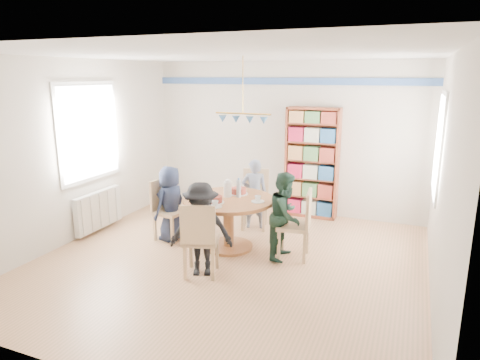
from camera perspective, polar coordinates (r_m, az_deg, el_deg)
The scene contains 14 objects.
ground at distance 5.88m, azimuth -1.51°, elevation -10.86°, with size 5.00×5.00×0.00m, color tan.
room_shell at distance 6.29m, azimuth -0.57°, elevation 6.46°, with size 5.00×5.00×5.00m.
radiator at distance 7.24m, azimuth -18.34°, elevation -3.81°, with size 0.12×1.00×0.60m.
dining_table at distance 6.14m, azimuth -1.53°, elevation -4.18°, with size 1.30×1.30×0.75m.
chair_left at distance 6.61m, azimuth -9.89°, elevation -3.51°, with size 0.46×0.46×0.93m.
chair_right at distance 5.86m, azimuth 7.98°, elevation -5.50°, with size 0.48×0.48×0.96m.
chair_far at distance 7.04m, azimuth 2.03°, elevation -2.07°, with size 0.51×0.51×0.96m.
chair_near at distance 5.30m, azimuth -5.38°, elevation -7.54°, with size 0.53×0.53×0.96m.
person_left at distance 6.54m, azimuth -9.25°, elevation -3.08°, with size 0.56×0.36×1.14m, color #192138.
person_right at distance 5.84m, azimuth 6.10°, elevation -4.74°, with size 0.59×0.46×1.21m, color black.
person_far at distance 6.96m, azimuth 1.92°, elevation -1.85°, with size 0.42×0.28×1.15m, color gray.
person_near at distance 5.35m, azimuth -5.20°, elevation -6.56°, with size 0.77×0.44×1.20m, color black.
bookshelf at distance 7.55m, azimuth 9.55°, elevation 2.13°, with size 0.92×0.28×1.93m.
tableware at distance 6.10m, azimuth -1.65°, elevation -1.81°, with size 1.07×1.07×0.28m.
Camera 1 is at (2.18, -4.88, 2.46)m, focal length 32.00 mm.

